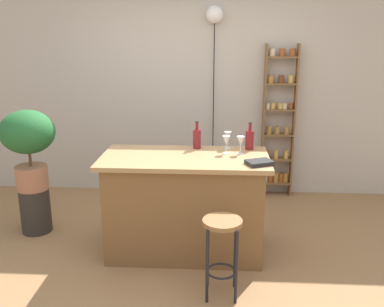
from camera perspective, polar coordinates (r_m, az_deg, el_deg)
ground at (r=3.96m, az=-1.23°, el=-14.62°), size 12.00×12.00×0.00m
back_wall at (r=5.39m, az=0.35°, el=9.42°), size 6.40×0.10×2.80m
kitchen_counter at (r=4.02m, az=-0.93°, el=-6.68°), size 1.50×0.75×0.93m
bar_stool at (r=3.38m, az=3.97°, el=-11.35°), size 0.30×0.30×0.64m
spice_shelf at (r=5.38m, az=11.31°, el=3.92°), size 0.39×0.13×1.87m
plant_stool at (r=4.77m, az=-19.90°, el=-7.00°), size 0.30×0.30×0.46m
potted_plant at (r=4.54m, az=-20.78°, el=1.66°), size 0.54×0.49×0.81m
bottle_spirits_clear at (r=4.10m, az=7.59°, el=1.87°), size 0.08×0.08×0.26m
bottle_soda_blue at (r=4.10m, az=0.65°, el=2.03°), size 0.07×0.07×0.26m
wine_glass_left at (r=3.94m, az=6.42°, el=1.60°), size 0.07×0.07×0.16m
wine_glass_center at (r=4.11m, az=4.75°, el=2.24°), size 0.07×0.07×0.16m
wine_glass_right at (r=3.94m, az=4.53°, el=1.66°), size 0.07×0.07×0.16m
cookbook at (r=3.67m, az=8.84°, el=-1.19°), size 0.25×0.22×0.03m
pendant_globe_light at (r=5.24m, az=2.99°, el=17.39°), size 0.20×0.20×2.29m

